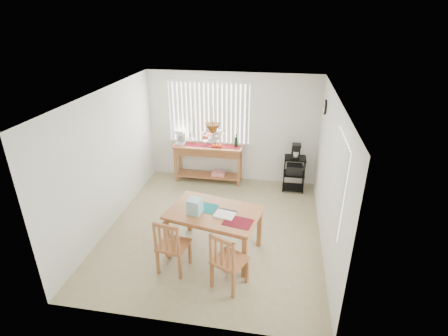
% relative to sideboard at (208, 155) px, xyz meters
% --- Properties ---
extents(ground, '(4.00, 4.50, 0.01)m').
position_rel_sideboard_xyz_m(ground, '(0.53, -2.00, -0.70)').
color(ground, tan).
extents(room_shell, '(4.20, 4.70, 2.70)m').
position_rel_sideboard_xyz_m(room_shell, '(0.53, -1.99, 1.00)').
color(room_shell, white).
rests_on(room_shell, ground).
extents(sideboard, '(1.64, 0.46, 0.92)m').
position_rel_sideboard_xyz_m(sideboard, '(0.00, 0.00, 0.00)').
color(sideboard, '#AE693A').
rests_on(sideboard, ground).
extents(sideboard_items, '(1.55, 0.39, 0.70)m').
position_rel_sideboard_xyz_m(sideboard_items, '(-0.27, 0.01, 0.38)').
color(sideboard_items, maroon).
rests_on(sideboard_items, sideboard).
extents(wire_cart, '(0.48, 0.38, 0.81)m').
position_rel_sideboard_xyz_m(wire_cart, '(2.03, -0.12, -0.20)').
color(wire_cart, black).
rests_on(wire_cart, ground).
extents(cart_items, '(0.19, 0.23, 0.34)m').
position_rel_sideboard_xyz_m(cart_items, '(2.03, -0.11, 0.28)').
color(cart_items, black).
rests_on(cart_items, wire_cart).
extents(dining_table, '(1.67, 1.25, 0.80)m').
position_rel_sideboard_xyz_m(dining_table, '(0.66, -2.65, 0.02)').
color(dining_table, '#AE693A').
rests_on(dining_table, ground).
extents(table_items, '(1.15, 0.76, 0.26)m').
position_rel_sideboard_xyz_m(table_items, '(0.49, -2.74, 0.21)').
color(table_items, '#146F75').
rests_on(table_items, dining_table).
extents(chair_left, '(0.51, 0.51, 0.97)m').
position_rel_sideboard_xyz_m(chair_left, '(0.10, -3.25, -0.21)').
color(chair_left, '#AE693A').
rests_on(chair_left, ground).
extents(chair_right, '(0.60, 0.60, 0.98)m').
position_rel_sideboard_xyz_m(chair_right, '(1.03, -3.46, -0.21)').
color(chair_right, '#AE693A').
rests_on(chair_right, ground).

